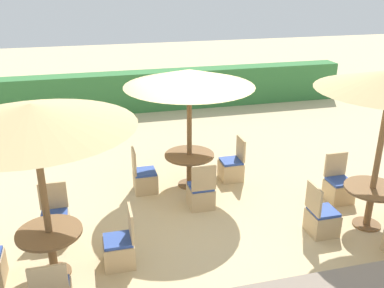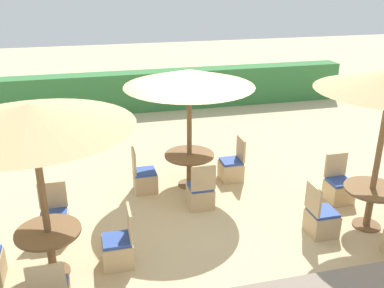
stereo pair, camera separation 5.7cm
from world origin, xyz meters
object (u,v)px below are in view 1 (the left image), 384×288
at_px(patio_chair_front_left_east, 120,249).
at_px(patio_chair_front_right_north, 338,188).
at_px(round_table_center, 189,161).
at_px(patio_chair_center_south, 201,194).
at_px(parasol_center, 189,78).
at_px(parasol_front_left, 32,116).
at_px(patio_chair_front_left_north, 55,224).
at_px(round_table_front_left, 51,242).
at_px(patio_chair_center_east, 232,168).
at_px(patio_chair_center_west, 144,179).
at_px(round_table_front_right, 371,197).
at_px(patio_chair_front_right_west, 321,220).

relative_size(patio_chair_front_left_east, patio_chair_front_right_north, 1.00).
bearing_deg(round_table_center, patio_chair_center_south, -90.38).
xyz_separation_m(parasol_center, parasol_front_left, (-2.63, -2.28, 0.18)).
height_order(round_table_center, patio_chair_front_left_north, patio_chair_front_left_north).
distance_m(round_table_front_left, patio_chair_front_right_north, 5.37).
relative_size(patio_chair_center_east, parasol_front_left, 0.35).
distance_m(patio_chair_center_west, patio_chair_front_left_east, 2.37).
bearing_deg(round_table_front_right, patio_chair_center_west, 148.11).
relative_size(parasol_center, patio_chair_center_south, 2.73).
height_order(patio_chair_center_west, patio_chair_front_right_west, same).
xyz_separation_m(round_table_center, patio_chair_front_left_north, (-2.63, -1.30, -0.28)).
relative_size(round_table_center, patio_chair_front_left_north, 1.10).
distance_m(round_table_center, patio_chair_center_west, 0.99).
xyz_separation_m(parasol_center, patio_chair_front_right_north, (2.65, -1.35, -2.02)).
bearing_deg(round_table_front_left, round_table_front_right, 0.08).
height_order(patio_chair_center_west, patio_chair_front_left_east, same).
relative_size(patio_chair_center_south, round_table_front_right, 0.98).
bearing_deg(parasol_center, patio_chair_center_east, 2.91).
bearing_deg(patio_chair_center_west, patio_chair_front_left_east, -17.46).
distance_m(parasol_center, round_table_front_right, 3.90).
distance_m(round_table_center, patio_chair_center_east, 0.99).
height_order(patio_chair_center_east, round_table_front_left, patio_chair_center_east).
distance_m(round_table_center, patio_chair_center_south, 0.97).
height_order(parasol_center, patio_chair_front_left_east, parasol_center).
relative_size(parasol_front_left, patio_chair_front_right_west, 2.88).
bearing_deg(parasol_center, parasol_front_left, -139.05).
bearing_deg(round_table_front_left, patio_chair_center_south, 27.37).
height_order(patio_chair_front_left_east, patio_chair_front_right_north, same).
distance_m(patio_chair_front_left_north, patio_chair_front_right_north, 5.29).
bearing_deg(patio_chair_center_west, patio_chair_center_south, 46.34).
bearing_deg(patio_chair_center_east, parasol_front_left, 123.09).
bearing_deg(patio_chair_center_south, round_table_front_right, -26.80).
bearing_deg(patio_chair_front_right_west, patio_chair_center_east, -161.09).
height_order(round_table_front_left, patio_chair_front_right_north, patio_chair_front_right_north).
bearing_deg(parasol_center, round_table_center, 97.13).
relative_size(round_table_center, round_table_front_left, 1.09).
xyz_separation_m(patio_chair_center_west, patio_chair_front_right_west, (2.69, -2.26, 0.00)).
height_order(parasol_center, round_table_center, parasol_center).
height_order(round_table_front_right, patio_chair_front_right_north, patio_chair_front_right_north).
relative_size(patio_chair_center_west, patio_chair_center_south, 1.00).
distance_m(round_table_center, patio_chair_front_left_north, 2.95).
xyz_separation_m(parasol_front_left, patio_chair_front_right_north, (5.28, 0.93, -2.20)).
distance_m(patio_chair_center_south, patio_chair_center_east, 1.36).
distance_m(round_table_center, parasol_front_left, 3.97).
bearing_deg(patio_chair_center_south, patio_chair_front_left_east, -140.63).
bearing_deg(patio_chair_front_left_east, patio_chair_center_south, -50.63).
height_order(parasol_center, patio_chair_center_west, parasol_center).
distance_m(patio_chair_front_right_north, patio_chair_front_right_west, 1.31).
distance_m(patio_chair_center_west, patio_chair_front_right_west, 3.52).
height_order(parasol_center, patio_chair_center_south, parasol_center).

